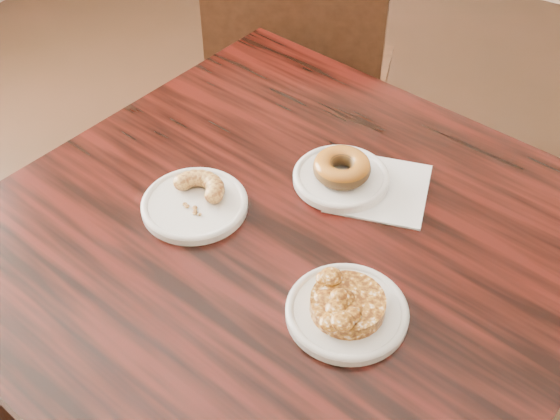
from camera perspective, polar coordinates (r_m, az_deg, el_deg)
The scene contains 9 objects.
cafe_table at distance 1.41m, azimuth 0.46°, elevation -12.70°, with size 0.92×0.92×0.75m, color black.
chair_far at distance 1.99m, azimuth 2.14°, elevation 10.31°, with size 0.47×0.47×0.90m, color black, non-canonical shape.
napkin at distance 1.20m, azimuth 8.02°, elevation 1.78°, with size 0.16×0.16×0.00m, color white.
plate_donut at distance 1.20m, azimuth 4.98°, elevation 2.61°, with size 0.16×0.16×0.01m, color white.
plate_cruller at distance 1.16m, azimuth -6.95°, elevation 0.41°, with size 0.18×0.18×0.01m, color white.
plate_fritter at distance 1.01m, azimuth 5.45°, elevation -8.27°, with size 0.18×0.18×0.01m, color silver.
glazed_donut at distance 1.19m, azimuth 5.05°, elevation 3.46°, with size 0.10×0.10×0.03m, color #9C5416.
apple_fritter at distance 0.99m, azimuth 5.55°, elevation -7.44°, with size 0.14×0.14×0.04m, color #411C07, non-canonical shape.
cruller_fragment at distance 1.15m, azimuth -7.03°, elevation 1.14°, with size 0.11×0.11×0.03m, color brown, non-canonical shape.
Camera 1 is at (0.11, -0.71, 1.55)m, focal length 45.00 mm.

